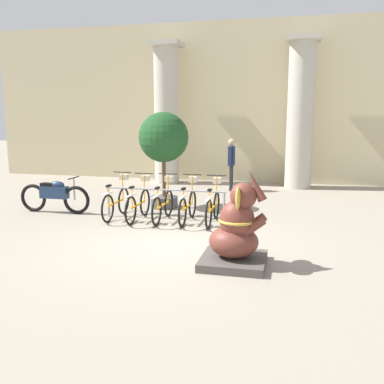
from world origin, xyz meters
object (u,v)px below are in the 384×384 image
person_pedestrian (231,159)px  potted_tree (164,142)px  bicycle_0 (116,201)px  bicycle_1 (139,203)px  elephant_statue (236,233)px  bicycle_4 (213,206)px  motorcycle (55,195)px  bicycle_2 (163,204)px  bicycle_3 (188,205)px

person_pedestrian → potted_tree: potted_tree is taller
bicycle_0 → person_pedestrian: person_pedestrian is taller
bicycle_0 → potted_tree: size_ratio=0.64×
bicycle_1 → elephant_statue: 3.86m
elephant_statue → potted_tree: size_ratio=0.64×
bicycle_0 → person_pedestrian: 5.10m
bicycle_4 → motorcycle: 4.27m
bicycle_4 → bicycle_0: bearing=179.5°
elephant_statue → bicycle_0: bearing=140.8°
bicycle_2 → elephant_statue: elephant_statue is taller
bicycle_2 → bicycle_4: bearing=0.0°
bicycle_2 → bicycle_3: same height
motorcycle → potted_tree: bearing=26.4°
bicycle_0 → motorcycle: (-1.80, 0.13, 0.06)m
bicycle_3 → elephant_statue: bearing=-61.0°
elephant_statue → motorcycle: bearing=150.8°
bicycle_0 → bicycle_3: bearing=-0.0°
bicycle_3 → bicycle_4: size_ratio=1.00×
potted_tree → bicycle_1: bearing=-97.4°
bicycle_4 → elephant_statue: 2.89m
bicycle_1 → motorcycle: (-2.42, 0.21, 0.06)m
potted_tree → bicycle_2: bearing=-73.8°
bicycle_1 → bicycle_3: size_ratio=1.00×
bicycle_1 → bicycle_4: bearing=1.6°
bicycle_3 → elephant_statue: (1.53, -2.76, 0.16)m
bicycle_2 → potted_tree: (-0.42, 1.45, 1.42)m
bicycle_3 → motorcycle: bearing=177.9°
bicycle_2 → person_pedestrian: size_ratio=0.95×
bicycle_4 → potted_tree: (-1.66, 1.45, 1.42)m
potted_tree → motorcycle: bearing=-153.6°
bicycle_0 → bicycle_4: same height
bicycle_0 → bicycle_1: bearing=-7.0°
bicycle_4 → elephant_statue: elephant_statue is taller
potted_tree → bicycle_4: bearing=-41.2°
bicycle_2 → potted_tree: 2.07m
potted_tree → bicycle_3: bearing=-54.0°
bicycle_2 → person_pedestrian: person_pedestrian is taller
elephant_statue → potted_tree: (-2.57, 4.19, 1.26)m
bicycle_1 → motorcycle: 2.43m
bicycle_0 → potted_tree: bearing=60.4°
potted_tree → bicycle_0: bearing=-119.6°
bicycle_1 → elephant_statue: (2.76, -2.69, 0.16)m
motorcycle → bicycle_2: bearing=-2.9°
bicycle_1 → elephant_statue: elephant_statue is taller
elephant_statue → bicycle_2: bearing=128.1°
person_pedestrian → bicycle_2: bearing=-102.5°
bicycle_2 → person_pedestrian: bearing=77.5°
bicycle_3 → potted_tree: 2.27m
motorcycle → potted_tree: potted_tree is taller
bicycle_3 → bicycle_2: bearing=-177.9°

